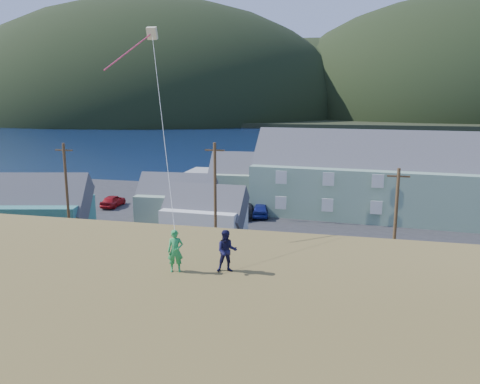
% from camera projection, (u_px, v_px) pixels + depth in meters
% --- Properties ---
extents(ground, '(900.00, 900.00, 0.00)m').
position_uv_depth(ground, '(237.00, 272.00, 36.34)').
color(ground, '#0A1638').
rests_on(ground, ground).
extents(grass_strip, '(110.00, 8.00, 0.10)m').
position_uv_depth(grass_strip, '(231.00, 281.00, 34.42)').
color(grass_strip, '#4C3D19').
rests_on(grass_strip, ground).
extents(waterfront_lot, '(72.00, 36.00, 0.12)m').
position_uv_depth(waterfront_lot, '(272.00, 218.00, 52.55)').
color(waterfront_lot, '#28282B').
rests_on(waterfront_lot, ground).
extents(wharf, '(26.00, 14.00, 0.90)m').
position_uv_depth(wharf, '(259.00, 178.00, 75.76)').
color(wharf, gray).
rests_on(wharf, ground).
extents(far_shore, '(900.00, 320.00, 2.00)m').
position_uv_depth(far_shore, '(340.00, 114.00, 351.03)').
color(far_shore, black).
rests_on(far_shore, ground).
extents(far_hills, '(760.00, 265.00, 143.00)m').
position_uv_depth(far_hills, '(395.00, 116.00, 294.57)').
color(far_hills, black).
rests_on(far_hills, ground).
extents(lodge, '(34.17, 12.07, 11.79)m').
position_uv_depth(lodge, '(403.00, 178.00, 51.95)').
color(lodge, gray).
rests_on(lodge, waterfront_lot).
extents(shed_teal, '(10.56, 8.49, 7.39)m').
position_uv_depth(shed_teal, '(40.00, 208.00, 45.58)').
color(shed_teal, '#2B6461').
rests_on(shed_teal, waterfront_lot).
extents(shed_palegreen_near, '(8.78, 5.75, 6.18)m').
position_uv_depth(shed_palegreen_near, '(177.00, 199.00, 51.69)').
color(shed_palegreen_near, gray).
rests_on(shed_palegreen_near, waterfront_lot).
extents(shed_white, '(8.00, 5.51, 6.21)m').
position_uv_depth(shed_white, '(205.00, 214.00, 44.93)').
color(shed_white, silver).
rests_on(shed_white, waterfront_lot).
extents(shed_palegreen_far, '(11.33, 6.79, 7.46)m').
position_uv_depth(shed_palegreen_far, '(251.00, 177.00, 62.66)').
color(shed_palegreen_far, gray).
rests_on(shed_palegreen_far, waterfront_lot).
extents(utility_poles, '(27.26, 0.24, 9.80)m').
position_uv_depth(utility_poles, '(210.00, 207.00, 37.40)').
color(utility_poles, '#47331E').
rests_on(utility_poles, waterfront_lot).
extents(parked_cars, '(26.06, 13.38, 1.58)m').
position_uv_depth(parked_cars, '(217.00, 200.00, 58.05)').
color(parked_cars, navy).
rests_on(parked_cars, waterfront_lot).
extents(kite_flyer_green, '(0.65, 0.52, 1.54)m').
position_uv_depth(kite_flyer_green, '(175.00, 251.00, 16.72)').
color(kite_flyer_green, green).
rests_on(kite_flyer_green, hillside).
extents(kite_flyer_navy, '(0.89, 0.78, 1.54)m').
position_uv_depth(kite_flyer_navy, '(227.00, 251.00, 16.70)').
color(kite_flyer_navy, '#16153A').
rests_on(kite_flyer_navy, hillside).
extents(kite_rig, '(2.30, 3.40, 10.40)m').
position_uv_depth(kite_rig, '(149.00, 39.00, 21.61)').
color(kite_rig, beige).
rests_on(kite_rig, ground).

